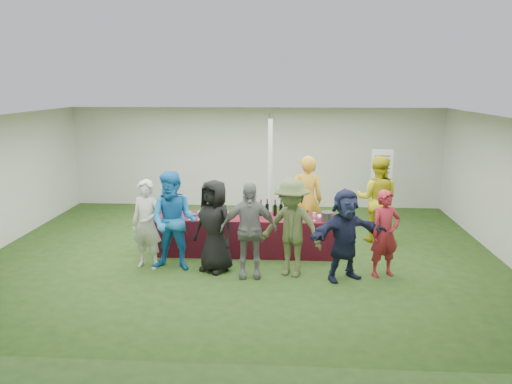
# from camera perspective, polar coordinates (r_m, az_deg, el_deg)

# --- Properties ---
(ground) EXTENTS (60.00, 60.00, 0.00)m
(ground) POSITION_cam_1_polar(r_m,az_deg,el_deg) (10.02, -1.55, -7.06)
(ground) COLOR #284719
(ground) RESTS_ON ground
(tent) EXTENTS (10.00, 10.00, 10.00)m
(tent) POSITION_cam_1_polar(r_m,az_deg,el_deg) (10.80, 1.62, 1.78)
(tent) COLOR white
(tent) RESTS_ON ground
(serving_table) EXTENTS (3.60, 0.80, 0.75)m
(serving_table) POSITION_cam_1_polar(r_m,az_deg,el_deg) (9.96, -1.15, -4.91)
(serving_table) COLOR #561321
(serving_table) RESTS_ON ground
(wine_bottles) EXTENTS (0.68, 0.14, 0.32)m
(wine_bottles) POSITION_cam_1_polar(r_m,az_deg,el_deg) (9.93, 2.40, -2.00)
(wine_bottles) COLOR black
(wine_bottles) RESTS_ON serving_table
(wine_glasses) EXTENTS (2.83, 0.12, 0.16)m
(wine_glasses) POSITION_cam_1_polar(r_m,az_deg,el_deg) (9.64, -4.70, -2.53)
(wine_glasses) COLOR silver
(wine_glasses) RESTS_ON serving_table
(water_bottle) EXTENTS (0.07, 0.07, 0.23)m
(water_bottle) POSITION_cam_1_polar(r_m,az_deg,el_deg) (9.90, -0.26, -2.14)
(water_bottle) COLOR silver
(water_bottle) RESTS_ON serving_table
(bar_towel) EXTENTS (0.25, 0.18, 0.03)m
(bar_towel) POSITION_cam_1_polar(r_m,az_deg,el_deg) (9.90, 7.81, -2.79)
(bar_towel) COLOR white
(bar_towel) RESTS_ON serving_table
(dump_bucket) EXTENTS (0.25, 0.25, 0.18)m
(dump_bucket) POSITION_cam_1_polar(r_m,az_deg,el_deg) (9.62, 8.16, -2.78)
(dump_bucket) COLOR slate
(dump_bucket) RESTS_ON serving_table
(wine_list_sign) EXTENTS (0.50, 0.03, 1.80)m
(wine_list_sign) POSITION_cam_1_polar(r_m,az_deg,el_deg) (12.21, 14.19, 2.47)
(wine_list_sign) COLOR slate
(wine_list_sign) RESTS_ON ground
(staff_pourer) EXTENTS (0.72, 0.50, 1.88)m
(staff_pourer) POSITION_cam_1_polar(r_m,az_deg,el_deg) (10.46, 5.78, -0.93)
(staff_pourer) COLOR gold
(staff_pourer) RESTS_ON ground
(staff_back) EXTENTS (1.03, 0.88, 1.84)m
(staff_back) POSITION_cam_1_polar(r_m,az_deg,el_deg) (10.90, 13.66, -0.78)
(staff_back) COLOR gold
(staff_back) RESTS_ON ground
(customer_0) EXTENTS (0.67, 0.52, 1.64)m
(customer_0) POSITION_cam_1_polar(r_m,az_deg,el_deg) (9.30, -12.37, -3.61)
(customer_0) COLOR beige
(customer_0) RESTS_ON ground
(customer_1) EXTENTS (0.95, 0.78, 1.81)m
(customer_1) POSITION_cam_1_polar(r_m,az_deg,el_deg) (9.08, -9.38, -3.31)
(customer_1) COLOR blue
(customer_1) RESTS_ON ground
(customer_2) EXTENTS (0.98, 0.88, 1.67)m
(customer_2) POSITION_cam_1_polar(r_m,az_deg,el_deg) (8.94, -4.77, -3.89)
(customer_2) COLOR black
(customer_2) RESTS_ON ground
(customer_3) EXTENTS (1.02, 0.50, 1.69)m
(customer_3) POSITION_cam_1_polar(r_m,az_deg,el_deg) (8.65, -0.83, -4.35)
(customer_3) COLOR slate
(customer_3) RESTS_ON ground
(customer_4) EXTENTS (1.28, 1.01, 1.73)m
(customer_4) POSITION_cam_1_polar(r_m,az_deg,el_deg) (8.71, 4.08, -4.11)
(customer_4) COLOR #4C592F
(customer_4) RESTS_ON ground
(customer_5) EXTENTS (1.54, 1.08, 1.60)m
(customer_5) POSITION_cam_1_polar(r_m,az_deg,el_deg) (8.67, 10.13, -4.83)
(customer_5) COLOR #1A1F3C
(customer_5) RESTS_ON ground
(customer_6) EXTENTS (0.66, 0.56, 1.54)m
(customer_6) POSITION_cam_1_polar(r_m,az_deg,el_deg) (8.98, 14.53, -4.63)
(customer_6) COLOR maroon
(customer_6) RESTS_ON ground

